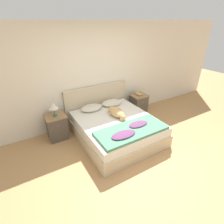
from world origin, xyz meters
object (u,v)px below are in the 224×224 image
at_px(pillow_left, 91,108).
at_px(table_lamp, 53,106).
at_px(bed, 116,128).
at_px(pillow_right, 111,103).
at_px(book_stack, 139,94).
at_px(dog, 117,112).
at_px(nightstand_left, 57,127).
at_px(nightstand_right, 138,104).

relative_size(pillow_left, table_lamp, 1.74).
height_order(bed, table_lamp, table_lamp).
distance_m(pillow_right, table_lamp, 1.54).
bearing_deg(bed, book_stack, 30.26).
xyz_separation_m(pillow_left, pillow_right, (0.60, 0.00, 0.00)).
bearing_deg(dog, book_stack, 26.88).
bearing_deg(nightstand_left, pillow_right, 1.09).
bearing_deg(pillow_left, book_stack, -0.46).
distance_m(nightstand_left, nightstand_right, 2.44).
bearing_deg(table_lamp, pillow_left, 1.88).
distance_m(pillow_left, book_stack, 1.52).
height_order(pillow_right, book_stack, book_stack).
xyz_separation_m(nightstand_right, table_lamp, (-2.44, -0.00, 0.54)).
relative_size(nightstand_right, dog, 0.81).
xyz_separation_m(pillow_right, book_stack, (0.92, -0.01, 0.06)).
relative_size(pillow_left, pillow_right, 1.00).
bearing_deg(bed, table_lamp, 150.40).
xyz_separation_m(bed, nightstand_left, (-1.22, 0.69, 0.06)).
xyz_separation_m(pillow_right, table_lamp, (-1.52, -0.03, 0.28)).
relative_size(bed, pillow_left, 3.51).
height_order(nightstand_right, pillow_right, pillow_right).
bearing_deg(dog, pillow_right, 71.06).
bearing_deg(table_lamp, nightstand_right, 0.03).
xyz_separation_m(bed, book_stack, (1.22, 0.71, 0.38)).
distance_m(dog, table_lamp, 1.45).
relative_size(bed, table_lamp, 6.10).
xyz_separation_m(bed, table_lamp, (-1.22, 0.69, 0.60)).
relative_size(bed, nightstand_left, 3.18).
distance_m(pillow_right, dog, 0.61).
xyz_separation_m(dog, book_stack, (1.12, 0.57, 0.04)).
distance_m(bed, nightstand_right, 1.40).
bearing_deg(pillow_right, dog, -108.94).
height_order(bed, nightstand_left, nightstand_left).
height_order(bed, pillow_right, pillow_right).
relative_size(nightstand_right, table_lamp, 1.92).
bearing_deg(bed, nightstand_left, 150.36).
bearing_deg(nightstand_right, pillow_left, 178.91).
height_order(pillow_left, dog, dog).
height_order(nightstand_right, book_stack, book_stack).
xyz_separation_m(bed, pillow_left, (-0.30, 0.72, 0.32)).
xyz_separation_m(nightstand_left, pillow_right, (1.52, 0.03, 0.26)).
height_order(nightstand_left, table_lamp, table_lamp).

